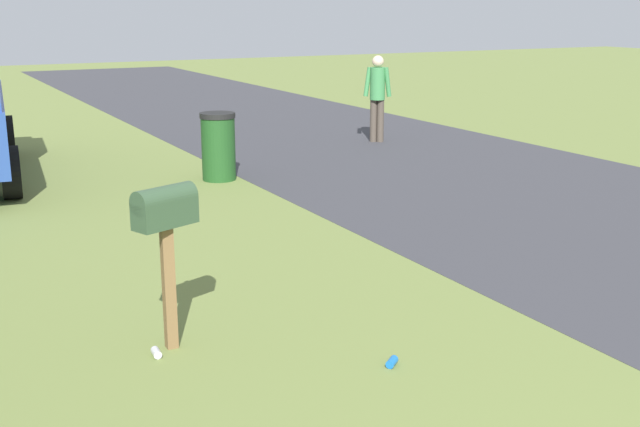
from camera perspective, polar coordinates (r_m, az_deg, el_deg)
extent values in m
cube|color=brown|center=(6.50, -10.70, -5.22)|extent=(0.09, 0.09, 1.02)
cube|color=#334C33|center=(6.32, -10.96, 0.07)|extent=(0.37, 0.55, 0.22)
cylinder|color=#334C33|center=(6.29, -11.01, 1.04)|extent=(0.37, 0.55, 0.20)
cube|color=red|center=(6.41, -11.28, 0.86)|extent=(0.02, 0.04, 0.18)
cylinder|color=black|center=(15.64, -21.42, 5.12)|extent=(0.78, 0.34, 0.76)
cylinder|color=black|center=(12.23, -21.15, 2.75)|extent=(0.78, 0.34, 0.76)
cylinder|color=#1E4C1E|center=(12.75, -7.24, 4.58)|extent=(0.53, 0.53, 0.98)
cylinder|color=black|center=(12.66, -7.32, 6.95)|extent=(0.56, 0.56, 0.08)
cylinder|color=#4C4238|center=(16.30, 3.82, 6.60)|extent=(0.14, 0.14, 0.85)
cylinder|color=#4C4238|center=(16.28, 4.32, 6.59)|extent=(0.14, 0.14, 0.85)
cylinder|color=#3F8C4C|center=(16.20, 4.12, 9.21)|extent=(0.30, 0.30, 0.64)
sphere|color=beige|center=(16.17, 4.15, 10.75)|extent=(0.23, 0.23, 0.23)
cylinder|color=#3F8C4C|center=(16.22, 3.41, 9.34)|extent=(0.09, 0.18, 0.58)
cylinder|color=#3F8C4C|center=(16.18, 4.83, 9.30)|extent=(0.09, 0.18, 0.58)
cylinder|color=blue|center=(6.27, 5.14, -10.48)|extent=(0.13, 0.13, 0.07)
cylinder|color=silver|center=(6.53, -11.58, -9.68)|extent=(0.12, 0.07, 0.07)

